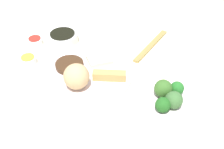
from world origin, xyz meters
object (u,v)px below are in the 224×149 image
at_px(broccoli_plate, 172,106).
at_px(main_plate, 89,75).
at_px(sauce_ramekin_hot_mustard, 28,61).
at_px(soy_sauce_bowl, 63,38).
at_px(sauce_ramekin_sweet_and_sour, 35,42).
at_px(chopsticks_pair, 151,46).

bearing_deg(broccoli_plate, main_plate, 127.78).
height_order(main_plate, sauce_ramekin_hot_mustard, sauce_ramekin_hot_mustard).
xyz_separation_m(main_plate, sauce_ramekin_hot_mustard, (-0.17, 0.15, 0.00)).
distance_m(broccoli_plate, soy_sauce_bowl, 0.49).
distance_m(main_plate, broccoli_plate, 0.28).
height_order(main_plate, sauce_ramekin_sweet_and_sour, sauce_ramekin_sweet_and_sour).
relative_size(broccoli_plate, chopsticks_pair, 0.90).
relative_size(broccoli_plate, sauce_ramekin_hot_mustard, 3.93).
distance_m(soy_sauce_bowl, chopsticks_pair, 0.33).
xyz_separation_m(broccoli_plate, sauce_ramekin_sweet_and_sour, (-0.30, 0.48, 0.01)).
bearing_deg(main_plate, sauce_ramekin_sweet_and_sour, 115.76).
relative_size(main_plate, broccoli_plate, 1.31).
height_order(soy_sauce_bowl, chopsticks_pair, soy_sauce_bowl).
bearing_deg(chopsticks_pair, main_plate, -164.16).
xyz_separation_m(broccoli_plate, soy_sauce_bowl, (-0.20, 0.45, 0.01)).
height_order(broccoli_plate, soy_sauce_bowl, soy_sauce_bowl).
xyz_separation_m(soy_sauce_bowl, sauce_ramekin_hot_mustard, (-0.14, -0.08, -0.01)).
xyz_separation_m(sauce_ramekin_hot_mustard, chopsticks_pair, (0.44, -0.07, -0.01)).
height_order(broccoli_plate, sauce_ramekin_hot_mustard, sauce_ramekin_hot_mustard).
relative_size(main_plate, sauce_ramekin_sweet_and_sour, 5.15).
height_order(main_plate, chopsticks_pair, main_plate).
xyz_separation_m(main_plate, chopsticks_pair, (0.27, 0.08, -0.00)).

